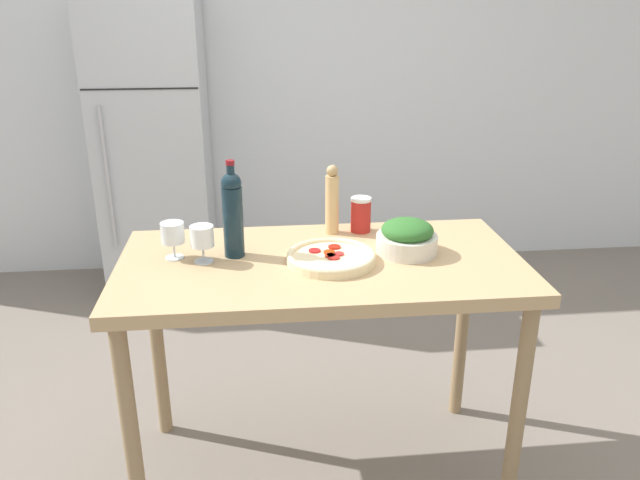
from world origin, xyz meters
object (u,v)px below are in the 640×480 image
(refrigerator, at_px, (155,149))
(salt_canister, at_px, (361,215))
(wine_glass_near, at_px, (202,238))
(homemade_pizza, at_px, (331,257))
(salad_bowl, at_px, (407,238))
(pepper_mill, at_px, (332,201))
(wine_glass_far, at_px, (173,235))
(wine_bottle, at_px, (233,213))

(refrigerator, xyz_separation_m, salt_canister, (1.03, -1.57, 0.07))
(wine_glass_near, xyz_separation_m, homemade_pizza, (0.45, -0.05, -0.07))
(salad_bowl, height_order, homemade_pizza, salad_bowl)
(pepper_mill, bearing_deg, salad_bowl, -44.06)
(pepper_mill, bearing_deg, wine_glass_near, -153.09)
(wine_glass_far, bearing_deg, salt_canister, 16.14)
(pepper_mill, xyz_separation_m, salt_canister, (0.12, 0.00, -0.06))
(wine_bottle, bearing_deg, refrigerator, 106.69)
(salt_canister, bearing_deg, wine_glass_near, -157.36)
(salad_bowl, bearing_deg, wine_bottle, 176.62)
(wine_glass_near, height_order, salt_canister, salt_canister)
(refrigerator, distance_m, wine_bottle, 1.86)
(wine_bottle, distance_m, salad_bowl, 0.64)
(wine_glass_near, height_order, wine_glass_far, same)
(pepper_mill, height_order, homemade_pizza, pepper_mill)
(wine_glass_near, relative_size, salad_bowl, 0.60)
(wine_bottle, distance_m, salt_canister, 0.54)
(wine_bottle, bearing_deg, homemade_pizza, -15.82)
(pepper_mill, bearing_deg, refrigerator, 120.06)
(wine_bottle, height_order, wine_glass_far, wine_bottle)
(wine_glass_far, xyz_separation_m, salt_canister, (0.71, 0.21, -0.02))
(refrigerator, bearing_deg, pepper_mill, -59.94)
(refrigerator, relative_size, pepper_mill, 6.71)
(wine_glass_near, xyz_separation_m, salad_bowl, (0.73, 0.01, -0.03))
(refrigerator, xyz_separation_m, wine_glass_far, (0.32, -1.78, 0.09))
(refrigerator, bearing_deg, salad_bowl, -57.45)
(pepper_mill, relative_size, salad_bowl, 1.24)
(salad_bowl, bearing_deg, refrigerator, 122.55)
(wine_glass_near, relative_size, pepper_mill, 0.49)
(refrigerator, xyz_separation_m, wine_bottle, (0.53, -1.78, 0.16))
(wine_glass_far, relative_size, pepper_mill, 0.49)
(wine_bottle, bearing_deg, wine_glass_near, -156.74)
(pepper_mill, bearing_deg, salt_canister, 2.07)
(wine_bottle, xyz_separation_m, homemade_pizza, (0.34, -0.10, -0.15))
(wine_glass_far, height_order, pepper_mill, pepper_mill)
(refrigerator, bearing_deg, wine_glass_near, -76.90)
(wine_bottle, distance_m, pepper_mill, 0.43)
(wine_glass_far, bearing_deg, wine_bottle, 0.06)
(wine_glass_near, distance_m, wine_glass_far, 0.12)
(wine_bottle, height_order, homemade_pizza, wine_bottle)
(refrigerator, relative_size, salt_canister, 13.22)
(wine_bottle, distance_m, homemade_pizza, 0.38)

